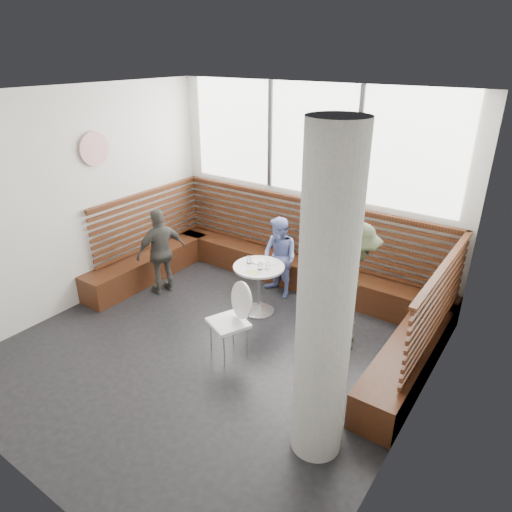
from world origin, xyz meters
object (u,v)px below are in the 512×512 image
Objects in this scene: child_back at (279,258)px; cafe_chair at (232,313)px; concrete_column at (325,307)px; adult_man at (352,286)px; child_left at (161,252)px; cafe_table at (259,279)px.

cafe_chair is at bearing -62.08° from child_back.
cafe_chair is 1.69m from child_back.
child_back is (-1.95, 2.38, -0.95)m from concrete_column.
cafe_chair is 0.58× the size of adult_man.
child_left is at bearing 76.49° from adult_man.
cafe_chair is (0.29, -1.02, 0.04)m from cafe_table.
child_back is at bearing 125.40° from cafe_chair.
concrete_column is 2.47× the size of child_back.
child_left is at bearing 158.29° from concrete_column.
concrete_column is 3.22m from child_back.
concrete_column reaches higher than cafe_table.
cafe_table is at bearing 121.59° from child_left.
adult_man is at bearing 105.17° from concrete_column.
adult_man is 3.10m from child_left.
adult_man is at bearing 1.36° from cafe_table.
child_left reaches higher than cafe_table.
child_back is at bearing 141.11° from child_left.
adult_man reaches higher than child_left.
cafe_table is at bearing -69.63° from child_back.
cafe_table is 0.45× the size of adult_man.
cafe_chair is 1.57m from adult_man.
cafe_chair is 2.06m from child_left.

